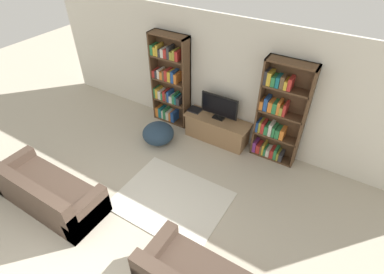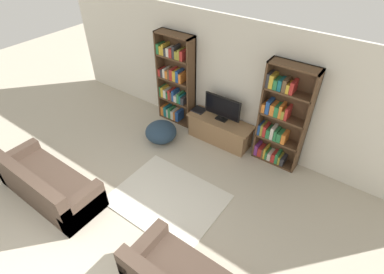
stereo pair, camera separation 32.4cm
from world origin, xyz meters
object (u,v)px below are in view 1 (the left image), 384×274
object	(u,v)px
television	(219,107)
laptop	(195,110)
couch_left_sectional	(47,193)
beanbag_ottoman	(158,133)
bookshelf_left	(170,82)
bookshelf_right	(278,115)
tv_stand	(217,129)

from	to	relation	value
television	laptop	xyz separation A→B (m)	(-0.58, 0.00, -0.27)
couch_left_sectional	beanbag_ottoman	distance (m)	2.45
bookshelf_left	couch_left_sectional	distance (m)	3.34
television	beanbag_ottoman	world-z (taller)	television
bookshelf_right	tv_stand	world-z (taller)	bookshelf_right
television	couch_left_sectional	xyz separation A→B (m)	(-1.61, -3.16, -0.55)
couch_left_sectional	television	bearing A→B (deg)	62.94
laptop	television	bearing A→B (deg)	-0.03
tv_stand	couch_left_sectional	distance (m)	3.51
bookshelf_right	tv_stand	distance (m)	1.41
tv_stand	beanbag_ottoman	bearing A→B (deg)	-144.73
tv_stand	beanbag_ottoman	world-z (taller)	tv_stand
couch_left_sectional	bookshelf_right	bearing A→B (deg)	49.08
television	laptop	size ratio (longest dim) A/B	2.92
couch_left_sectional	bookshelf_left	bearing A→B (deg)	84.27
laptop	beanbag_ottoman	size ratio (longest dim) A/B	0.41
bookshelf_right	tv_stand	bearing A→B (deg)	-173.81
bookshelf_right	tv_stand	xyz separation A→B (m)	(-1.20, -0.13, -0.72)
bookshelf_right	couch_left_sectional	world-z (taller)	bookshelf_right
bookshelf_right	beanbag_ottoman	bearing A→B (deg)	-158.87
tv_stand	couch_left_sectional	size ratio (longest dim) A/B	0.71
bookshelf_right	television	size ratio (longest dim) A/B	2.56
tv_stand	laptop	distance (m)	0.65
bookshelf_right	couch_left_sectional	bearing A→B (deg)	-130.92
beanbag_ottoman	television	bearing A→B (deg)	36.82
beanbag_ottoman	laptop	bearing A→B (deg)	59.64
laptop	beanbag_ottoman	world-z (taller)	laptop
bookshelf_right	tv_stand	size ratio (longest dim) A/B	1.46
bookshelf_left	tv_stand	xyz separation A→B (m)	(1.29, -0.13, -0.73)
bookshelf_right	couch_left_sectional	xyz separation A→B (m)	(-2.82, -3.25, -0.71)
bookshelf_left	laptop	distance (m)	0.84
beanbag_ottoman	tv_stand	bearing A→B (deg)	35.27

